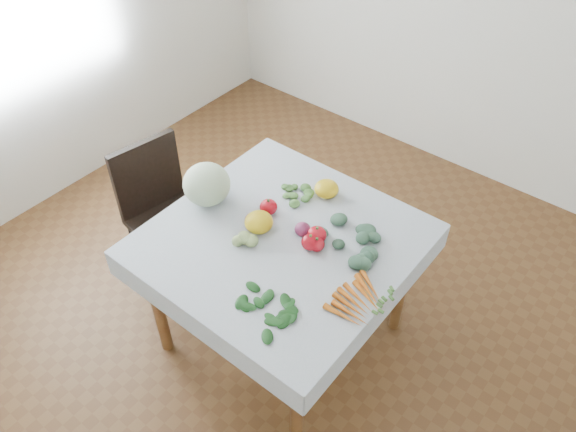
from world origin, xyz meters
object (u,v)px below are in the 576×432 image
Objects in this scene: chair at (161,206)px; table at (282,253)px; cabbage at (207,184)px; carrot_bunch at (358,301)px; heirloom_back at (327,189)px.

table is at bearing 1.66° from chair.
table is 0.86m from chair.
carrot_bunch is at bearing -4.50° from cabbage.
cabbage is 1.91× the size of heirloom_back.
cabbage is (-0.44, -0.02, 0.21)m from table.
chair is 0.97m from heirloom_back.
carrot_bunch reaches higher than table.
table is at bearing 2.85° from cabbage.
heirloom_back is at bearing 42.60° from cabbage.
table is at bearing 168.84° from carrot_bunch.
table is 0.50m from carrot_bunch.
chair is at bearing -154.54° from heirloom_back.
table is 4.37× the size of cabbage.
chair is 3.15× the size of carrot_bunch.
carrot_bunch is (0.48, -0.09, 0.12)m from table.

